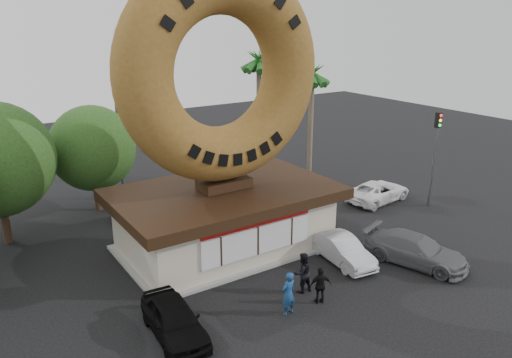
{
  "coord_description": "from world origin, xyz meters",
  "views": [
    {
      "loc": [
        -11.91,
        -14.89,
        11.69
      ],
      "look_at": [
        0.62,
        4.0,
        4.23
      ],
      "focal_mm": 35.0,
      "sensor_mm": 36.0,
      "label": 1
    }
  ],
  "objects_px": {
    "donut_shop": "(225,216)",
    "traffic_signal": "(435,147)",
    "car_black": "(174,319)",
    "car_grey": "(416,250)",
    "person_left": "(288,293)",
    "person_center": "(302,273)",
    "car_silver": "(342,250)",
    "car_white": "(378,191)",
    "person_right": "(320,285)",
    "giant_donut": "(222,73)",
    "street_lamp": "(121,133)"
  },
  "relations": [
    {
      "from": "street_lamp",
      "to": "traffic_signal",
      "type": "relative_size",
      "value": 1.32
    },
    {
      "from": "donut_shop",
      "to": "person_right",
      "type": "bearing_deg",
      "value": -84.65
    },
    {
      "from": "giant_donut",
      "to": "traffic_signal",
      "type": "xyz_separation_m",
      "value": [
        14.0,
        -2.01,
        -5.24
      ]
    },
    {
      "from": "street_lamp",
      "to": "car_white",
      "type": "height_order",
      "value": "street_lamp"
    },
    {
      "from": "donut_shop",
      "to": "traffic_signal",
      "type": "relative_size",
      "value": 1.84
    },
    {
      "from": "car_grey",
      "to": "car_silver",
      "type": "bearing_deg",
      "value": 125.88
    },
    {
      "from": "traffic_signal",
      "to": "car_black",
      "type": "height_order",
      "value": "traffic_signal"
    },
    {
      "from": "person_right",
      "to": "car_black",
      "type": "bearing_deg",
      "value": 10.01
    },
    {
      "from": "traffic_signal",
      "to": "person_center",
      "type": "distance_m",
      "value": 14.24
    },
    {
      "from": "street_lamp",
      "to": "car_white",
      "type": "relative_size",
      "value": 1.67
    },
    {
      "from": "street_lamp",
      "to": "person_center",
      "type": "bearing_deg",
      "value": -81.22
    },
    {
      "from": "car_grey",
      "to": "car_white",
      "type": "bearing_deg",
      "value": 37.31
    },
    {
      "from": "traffic_signal",
      "to": "person_right",
      "type": "distance_m",
      "value": 14.54
    },
    {
      "from": "giant_donut",
      "to": "car_black",
      "type": "bearing_deg",
      "value": -134.48
    },
    {
      "from": "car_black",
      "to": "car_grey",
      "type": "distance_m",
      "value": 12.43
    },
    {
      "from": "car_grey",
      "to": "giant_donut",
      "type": "bearing_deg",
      "value": 117.53
    },
    {
      "from": "car_black",
      "to": "car_white",
      "type": "distance_m",
      "value": 18.37
    },
    {
      "from": "person_center",
      "to": "car_white",
      "type": "relative_size",
      "value": 0.39
    },
    {
      "from": "car_black",
      "to": "car_silver",
      "type": "relative_size",
      "value": 1.04
    },
    {
      "from": "person_left",
      "to": "person_center",
      "type": "distance_m",
      "value": 1.9
    },
    {
      "from": "donut_shop",
      "to": "traffic_signal",
      "type": "bearing_deg",
      "value": -8.1
    },
    {
      "from": "person_center",
      "to": "person_right",
      "type": "height_order",
      "value": "person_center"
    },
    {
      "from": "traffic_signal",
      "to": "person_right",
      "type": "height_order",
      "value": "traffic_signal"
    },
    {
      "from": "street_lamp",
      "to": "car_white",
      "type": "xyz_separation_m",
      "value": [
        13.72,
        -9.58,
        -3.82
      ]
    },
    {
      "from": "giant_donut",
      "to": "person_right",
      "type": "bearing_deg",
      "value": -84.66
    },
    {
      "from": "street_lamp",
      "to": "person_center",
      "type": "xyz_separation_m",
      "value": [
        2.43,
        -15.75,
        -3.55
      ]
    },
    {
      "from": "person_center",
      "to": "donut_shop",
      "type": "bearing_deg",
      "value": -80.8
    },
    {
      "from": "donut_shop",
      "to": "street_lamp",
      "type": "relative_size",
      "value": 1.4
    },
    {
      "from": "person_center",
      "to": "car_grey",
      "type": "relative_size",
      "value": 0.37
    },
    {
      "from": "donut_shop",
      "to": "person_right",
      "type": "relative_size",
      "value": 6.79
    },
    {
      "from": "traffic_signal",
      "to": "street_lamp",
      "type": "bearing_deg",
      "value": 142.86
    },
    {
      "from": "traffic_signal",
      "to": "car_white",
      "type": "bearing_deg",
      "value": 131.32
    },
    {
      "from": "donut_shop",
      "to": "traffic_signal",
      "type": "height_order",
      "value": "traffic_signal"
    },
    {
      "from": "person_right",
      "to": "car_black",
      "type": "height_order",
      "value": "person_right"
    },
    {
      "from": "person_right",
      "to": "car_white",
      "type": "xyz_separation_m",
      "value": [
        11.22,
        7.32,
        -0.16
      ]
    },
    {
      "from": "donut_shop",
      "to": "traffic_signal",
      "type": "xyz_separation_m",
      "value": [
        14.0,
        -1.99,
        2.1
      ]
    },
    {
      "from": "giant_donut",
      "to": "person_right",
      "type": "relative_size",
      "value": 6.44
    },
    {
      "from": "person_center",
      "to": "car_silver",
      "type": "bearing_deg",
      "value": -158.49
    },
    {
      "from": "donut_shop",
      "to": "car_white",
      "type": "xyz_separation_m",
      "value": [
        11.86,
        0.44,
        -1.1
      ]
    },
    {
      "from": "person_right",
      "to": "car_black",
      "type": "relative_size",
      "value": 0.39
    },
    {
      "from": "car_grey",
      "to": "car_white",
      "type": "relative_size",
      "value": 1.05
    },
    {
      "from": "donut_shop",
      "to": "person_right",
      "type": "xyz_separation_m",
      "value": [
        0.64,
        -6.88,
        -0.94
      ]
    },
    {
      "from": "car_black",
      "to": "car_silver",
      "type": "bearing_deg",
      "value": 10.35
    },
    {
      "from": "giant_donut",
      "to": "car_black",
      "type": "height_order",
      "value": "giant_donut"
    },
    {
      "from": "street_lamp",
      "to": "car_grey",
      "type": "height_order",
      "value": "street_lamp"
    },
    {
      "from": "car_black",
      "to": "car_grey",
      "type": "xyz_separation_m",
      "value": [
        12.38,
        -1.16,
        0.02
      ]
    },
    {
      "from": "car_black",
      "to": "car_grey",
      "type": "height_order",
      "value": "car_grey"
    },
    {
      "from": "street_lamp",
      "to": "car_grey",
      "type": "xyz_separation_m",
      "value": [
        8.74,
        -16.76,
        -3.75
      ]
    },
    {
      "from": "street_lamp",
      "to": "car_silver",
      "type": "bearing_deg",
      "value": -68.27
    },
    {
      "from": "person_center",
      "to": "car_grey",
      "type": "bearing_deg",
      "value": 174.37
    }
  ]
}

